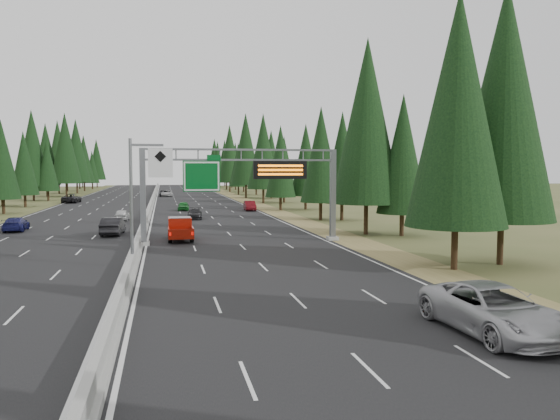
% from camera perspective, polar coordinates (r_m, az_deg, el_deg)
% --- Properties ---
extents(road, '(32.00, 260.00, 0.08)m').
position_cam_1_polar(road, '(90.03, -13.32, 0.24)').
color(road, black).
rests_on(road, ground).
extents(shoulder_right, '(3.60, 260.00, 0.06)m').
position_cam_1_polar(shoulder_right, '(91.40, -2.09, 0.41)').
color(shoulder_right, olive).
rests_on(shoulder_right, ground).
extents(shoulder_left, '(3.60, 260.00, 0.06)m').
position_cam_1_polar(shoulder_left, '(92.15, -24.45, 0.06)').
color(shoulder_left, '#414C23').
rests_on(shoulder_left, ground).
extents(median_barrier, '(0.70, 260.00, 0.85)m').
position_cam_1_polar(median_barrier, '(90.01, -13.32, 0.48)').
color(median_barrier, gray).
rests_on(median_barrier, road).
extents(sign_gantry, '(16.75, 0.98, 7.80)m').
position_cam_1_polar(sign_gantry, '(45.24, -3.24, 3.11)').
color(sign_gantry, slate).
rests_on(sign_gantry, road).
extents(hov_sign_pole, '(2.80, 0.50, 8.00)m').
position_cam_1_polar(hov_sign_pole, '(34.83, -14.34, 1.74)').
color(hov_sign_pole, slate).
rests_on(hov_sign_pole, road).
extents(tree_row_right, '(12.02, 242.83, 18.97)m').
position_cam_1_polar(tree_row_right, '(80.40, 2.22, 6.48)').
color(tree_row_right, black).
rests_on(tree_row_right, ground).
extents(silver_minivan, '(3.37, 6.69, 1.81)m').
position_cam_1_polar(silver_minivan, '(22.06, 21.41, -9.65)').
color(silver_minivan, '#ACACB1').
rests_on(silver_minivan, road).
extents(red_pickup, '(2.09, 5.86, 1.91)m').
position_cam_1_polar(red_pickup, '(48.29, -10.40, -1.80)').
color(red_pickup, black).
rests_on(red_pickup, road).
extents(car_ahead_green, '(1.91, 4.03, 1.33)m').
position_cam_1_polar(car_ahead_green, '(82.32, -10.06, 0.42)').
color(car_ahead_green, '#166220').
rests_on(car_ahead_green, road).
extents(car_ahead_dkred, '(1.72, 4.43, 1.44)m').
position_cam_1_polar(car_ahead_dkred, '(81.00, -3.17, 0.45)').
color(car_ahead_dkred, '#5D0D13').
rests_on(car_ahead_dkred, road).
extents(car_ahead_dkgrey, '(2.04, 4.50, 1.28)m').
position_cam_1_polar(car_ahead_dkgrey, '(68.14, -8.91, -0.38)').
color(car_ahead_dkgrey, black).
rests_on(car_ahead_dkgrey, road).
extents(car_ahead_white, '(2.46, 5.23, 1.44)m').
position_cam_1_polar(car_ahead_white, '(125.50, -11.76, 1.72)').
color(car_ahead_white, '#B2B2B2').
rests_on(car_ahead_white, road).
extents(car_ahead_far, '(1.90, 4.52, 1.52)m').
position_cam_1_polar(car_ahead_far, '(126.29, -12.09, 1.75)').
color(car_ahead_far, black).
rests_on(car_ahead_far, road).
extents(car_onc_near, '(2.05, 5.10, 1.65)m').
position_cam_1_polar(car_onc_near, '(53.23, -17.06, -1.61)').
color(car_onc_near, black).
rests_on(car_onc_near, road).
extents(car_onc_blue, '(2.21, 4.90, 1.39)m').
position_cam_1_polar(car_onc_blue, '(59.99, -25.88, -1.33)').
color(car_onc_blue, navy).
rests_on(car_onc_blue, road).
extents(car_onc_white, '(1.77, 3.95, 1.32)m').
position_cam_1_polar(car_onc_white, '(68.00, -16.17, -0.49)').
color(car_onc_white, silver).
rests_on(car_onc_white, road).
extents(car_onc_far, '(3.03, 5.91, 1.60)m').
position_cam_1_polar(car_onc_far, '(106.90, -20.95, 1.14)').
color(car_onc_far, black).
rests_on(car_onc_far, road).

